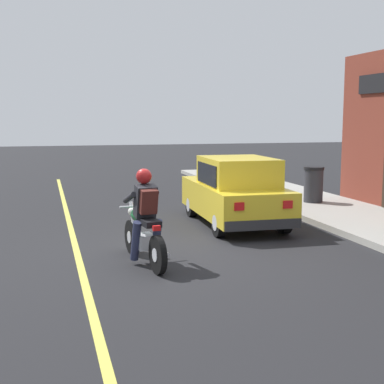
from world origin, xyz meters
TOP-DOWN VIEW (x-y plane):
  - ground_plane at (0.00, 0.00)m, footprint 80.00×80.00m
  - sidewalk_curb at (4.89, 3.00)m, footprint 2.60×22.00m
  - lane_stripe at (-1.80, 3.00)m, footprint 0.12×19.80m
  - motorcycle_with_rider at (-0.73, -0.41)m, footprint 0.64×2.02m
  - car_hatchback at (1.88, 2.29)m, footprint 1.76×3.83m
  - trash_bin at (4.83, 4.08)m, footprint 0.56×0.56m

SIDE VIEW (x-z plane):
  - ground_plane at x=0.00m, z-range 0.00..0.00m
  - lane_stripe at x=-1.80m, z-range 0.00..0.01m
  - sidewalk_curb at x=4.89m, z-range 0.00..0.14m
  - trash_bin at x=4.83m, z-range 0.15..1.13m
  - motorcycle_with_rider at x=-0.73m, z-range -0.13..1.49m
  - car_hatchback at x=1.88m, z-range -0.02..1.55m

